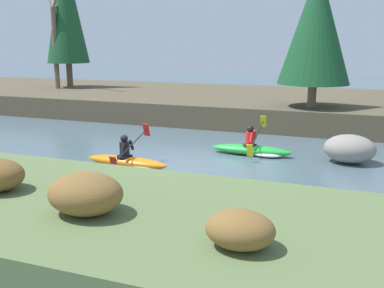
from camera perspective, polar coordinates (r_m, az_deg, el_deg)
ground_plane at (r=13.80m, az=-0.82°, el=-2.77°), size 90.00×90.00×0.00m
riverbank_near at (r=9.31m, az=-12.81°, el=-8.86°), size 44.00×5.06×0.64m
riverbank_far at (r=23.86m, az=8.76°, el=4.96°), size 44.00×10.34×1.02m
conifer_tree_far_left at (r=28.65m, az=-15.78°, el=16.63°), size 2.50×2.50×8.22m
conifer_tree_left at (r=19.63m, az=15.48°, el=14.31°), size 2.98×2.98×5.75m
bare_tree_upstream at (r=28.00m, az=-16.92°, el=12.75°), size 3.43×3.39×6.21m
shrub_clump_second at (r=8.42m, az=-13.38°, el=-6.14°), size 1.42×1.18×0.77m
shrub_clump_third at (r=6.97m, az=6.13°, el=-10.75°), size 1.08×0.90×0.59m
kayaker_lead at (r=15.16m, az=7.95°, el=-0.69°), size 2.77×2.06×1.20m
kayaker_middle at (r=13.66m, az=-7.92°, el=-2.19°), size 2.78×2.07×1.20m
boulder_midstream at (r=14.87m, az=19.38°, el=-0.58°), size 1.59×1.24×0.90m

